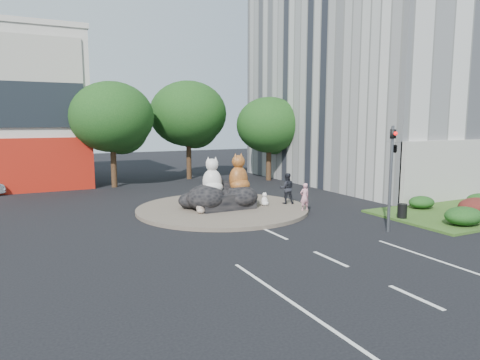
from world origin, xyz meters
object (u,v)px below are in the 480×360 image
at_px(pedestrian_pink, 305,197).
at_px(pedestrian_dark, 287,188).
at_px(kitten_white, 265,199).
at_px(kitten_calico, 200,205).
at_px(cat_white, 212,175).
at_px(cat_tabby, 238,172).
at_px(litter_bin, 402,211).

distance_m(pedestrian_pink, pedestrian_dark, 2.15).
bearing_deg(kitten_white, kitten_calico, 174.02).
bearing_deg(pedestrian_dark, pedestrian_pink, 111.11).
bearing_deg(pedestrian_dark, cat_white, 18.31).
relative_size(pedestrian_pink, pedestrian_dark, 0.83).
xyz_separation_m(cat_white, pedestrian_pink, (4.48, -2.76, -1.17)).
height_order(cat_white, kitten_white, cat_white).
bearing_deg(kitten_calico, pedestrian_pink, 3.44).
height_order(cat_white, pedestrian_pink, cat_white).
distance_m(cat_tabby, pedestrian_pink, 4.10).
bearing_deg(kitten_white, cat_tabby, 151.37).
bearing_deg(kitten_calico, cat_white, 61.40).
relative_size(cat_white, cat_tabby, 0.93).
xyz_separation_m(cat_tabby, kitten_white, (1.49, -0.50, -1.62)).
xyz_separation_m(kitten_calico, pedestrian_dark, (5.74, 0.24, 0.51)).
relative_size(cat_tabby, pedestrian_pink, 1.45).
xyz_separation_m(cat_white, cat_tabby, (1.65, -0.07, 0.08)).
bearing_deg(kitten_white, pedestrian_dark, -12.24).
bearing_deg(cat_white, kitten_white, 14.12).
bearing_deg(cat_tabby, cat_white, 160.45).
relative_size(kitten_calico, litter_bin, 1.16).
distance_m(pedestrian_dark, litter_bin, 6.78).
bearing_deg(cat_tabby, pedestrian_pink, -60.50).
bearing_deg(cat_tabby, kitten_calico, 179.40).
relative_size(cat_tabby, kitten_white, 2.75).
height_order(cat_white, litter_bin, cat_white).
relative_size(cat_white, litter_bin, 2.80).
height_order(cat_tabby, pedestrian_pink, cat_tabby).
distance_m(cat_tabby, kitten_calico, 3.25).
relative_size(pedestrian_pink, litter_bin, 2.07).
bearing_deg(cat_tabby, kitten_white, -35.57).
distance_m(kitten_white, pedestrian_pink, 2.60).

